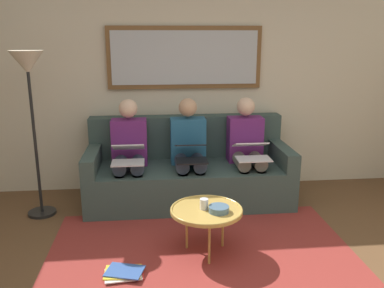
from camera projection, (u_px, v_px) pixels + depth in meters
The scene contains 15 objects.
wall_rear at pixel (184, 79), 4.80m from camera, with size 6.00×0.12×2.60m, color beige.
area_rug at pixel (202, 255), 3.45m from camera, with size 2.60×1.80×0.01m, color maroon.
couch at pixel (188, 172), 4.59m from camera, with size 2.20×0.90×0.90m.
framed_mirror at pixel (185, 58), 4.64m from camera, with size 1.75×0.05×0.70m.
coffee_table at pixel (206, 211), 3.40m from camera, with size 0.60×0.60×0.41m.
cup at pixel (204, 204), 3.39m from camera, with size 0.07×0.07×0.09m, color silver.
bowl at pixel (219, 209), 3.34m from camera, with size 0.17×0.17×0.05m, color slate.
person_left at pixel (247, 147), 4.51m from camera, with size 0.38×0.58×1.14m.
laptop_white at pixel (252, 151), 4.28m from camera, with size 0.35×0.37×0.16m.
person_middle at pixel (189, 148), 4.45m from camera, with size 0.38×0.58×1.14m.
laptop_black at pixel (191, 152), 4.21m from camera, with size 0.32×0.39×0.16m.
person_right at pixel (129, 150), 4.39m from camera, with size 0.38×0.58×1.14m.
laptop_silver at pixel (128, 154), 4.16m from camera, with size 0.33×0.40×0.18m.
magazine_stack at pixel (124, 273), 3.16m from camera, with size 0.33×0.27×0.04m.
standing_lamp at pixel (29, 81), 3.91m from camera, with size 0.32×0.32×1.66m.
Camera 1 is at (0.40, 2.22, 1.80)m, focal length 38.38 mm.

